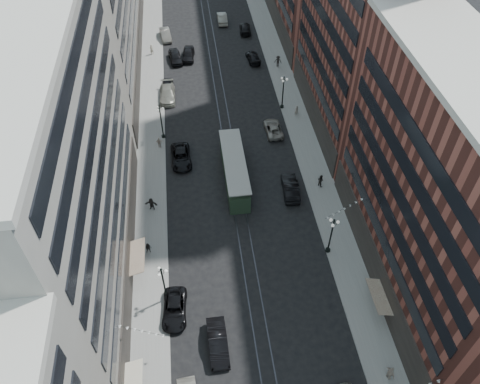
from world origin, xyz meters
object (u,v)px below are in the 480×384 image
car_extra_0 (245,28)px  pedestrian_9 (278,61)px  car_extra_1 (165,35)px  car_12 (253,57)px  car_11 (273,128)px  car_14 (222,18)px  lamppost_sw_far (164,283)px  pedestrian_2 (148,248)px  pedestrian_7 (321,180)px  car_extra_2 (167,88)px  pedestrian_extra_0 (152,49)px  lamppost_sw_mid (161,121)px  car_9 (175,57)px  car_13 (188,54)px  car_5 (218,343)px  pedestrian_4 (390,373)px  car_8 (167,94)px  pedestrian_6 (159,143)px  car_2 (175,309)px  lamppost_se_mid (283,91)px  streetcar (234,171)px  pedestrian_5 (151,204)px  car_7 (181,157)px  pedestrian_8 (297,111)px  lamppost_se_far (331,235)px  car_10 (290,188)px

car_extra_0 → pedestrian_9: bearing=112.0°
pedestrian_9 → car_extra_1: (-19.16, 12.50, -0.30)m
car_12 → car_extra_0: 10.77m
car_11 → car_14: car_14 is taller
lamppost_sw_far → pedestrian_2: lamppost_sw_far is taller
pedestrian_2 → car_11: size_ratio=0.30×
pedestrian_7 → lamppost_sw_far: bearing=90.2°
car_extra_2 → pedestrian_extra_0: bearing=104.6°
lamppost_sw_mid → lamppost_sw_far: bearing=-90.0°
car_9 → lamppost_sw_far: bearing=-100.7°
car_9 → car_13: 2.39m
car_5 → lamppost_sw_far: bearing=128.1°
car_5 → pedestrian_4: bearing=-19.5°
car_8 → pedestrian_9: pedestrian_9 is taller
car_8 → pedestrian_6: (-1.33, -12.18, 0.15)m
car_2 → lamppost_sw_mid: bearing=95.6°
lamppost_se_mid → car_2: (-17.60, -33.68, -2.38)m
streetcar → car_13: (-4.50, 31.69, -0.75)m
car_2 → pedestrian_6: (-1.33, 26.42, 0.30)m
car_2 → pedestrian_9: pedestrian_9 is taller
car_5 → car_extra_1: 62.57m
pedestrian_5 → pedestrian_7: pedestrian_7 is taller
car_7 → pedestrian_7: size_ratio=3.17×
pedestrian_5 → car_2: bearing=-66.1°
car_8 → car_9: 11.32m
pedestrian_6 → car_12: bearing=-121.7°
car_2 → car_9: 49.84m
car_9 → car_11: 25.73m
pedestrian_8 → pedestrian_9: pedestrian_9 is taller
car_7 → lamppost_sw_mid: bearing=111.3°
lamppost_sw_mid → pedestrian_9: lamppost_sw_mid is taller
lamppost_sw_far → pedestrian_5: size_ratio=3.17×
pedestrian_8 → lamppost_se_far: bearing=67.8°
car_10 → pedestrian_6: bearing=-29.7°
car_14 → car_2: bearing=80.5°
car_14 → pedestrian_7: pedestrian_7 is taller
car_2 → pedestrian_4: (19.43, -9.30, 0.39)m
lamppost_se_mid → car_8: (-17.60, 4.93, -2.23)m
streetcar → car_extra_1: (-8.40, 39.43, -0.78)m
pedestrian_extra_0 → pedestrian_7: bearing=92.4°
car_11 → pedestrian_5: size_ratio=2.89×
pedestrian_2 → lamppost_sw_far: bearing=-68.5°
lamppost_se_far → car_extra_2: lamppost_se_far is taller
car_13 → pedestrian_7: size_ratio=2.81×
streetcar → pedestrian_8: (10.97, 12.58, -0.55)m
car_7 → car_9: 26.53m
car_5 → car_extra_0: (11.15, 63.16, -0.14)m
car_12 → car_13: size_ratio=0.98×
lamppost_sw_far → pedestrian_4: size_ratio=2.87×
pedestrian_8 → car_extra_0: (-4.17, 27.58, -0.33)m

